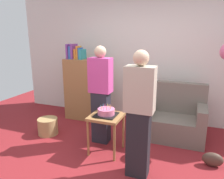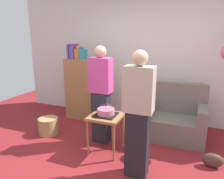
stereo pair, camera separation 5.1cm
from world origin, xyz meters
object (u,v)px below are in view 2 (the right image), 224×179
object	(u,v)px
wicker_basket	(49,126)
handbag	(213,160)
side_table	(106,121)
person_holding_cake	(138,115)
bookshelf	(85,88)
couch	(173,119)
person_blowing_candles	(101,95)
birthday_cake	(106,112)

from	to	relation	value
wicker_basket	handbag	bearing A→B (deg)	-0.43
side_table	person_holding_cake	distance (m)	0.79
side_table	bookshelf	bearing A→B (deg)	130.95
couch	person_holding_cake	world-z (taller)	person_holding_cake
person_blowing_candles	side_table	bearing A→B (deg)	-65.44
person_holding_cake	handbag	bearing A→B (deg)	-146.26
person_blowing_candles	wicker_basket	distance (m)	1.24
person_blowing_candles	birthday_cake	bearing A→B (deg)	-65.44
bookshelf	wicker_basket	xyz separation A→B (m)	(-0.27, -0.95, -0.53)
wicker_basket	handbag	distance (m)	2.79
wicker_basket	bookshelf	bearing A→B (deg)	74.32
wicker_basket	side_table	bearing A→B (deg)	-8.32
wicker_basket	handbag	xyz separation A→B (m)	(2.79, -0.02, -0.05)
bookshelf	person_holding_cake	bearing A→B (deg)	-43.82
side_table	handbag	size ratio (longest dim) A/B	2.16
side_table	handbag	world-z (taller)	side_table
side_table	person_holding_cake	size ratio (longest dim) A/B	0.37
person_holding_cake	wicker_basket	bearing A→B (deg)	-13.80
birthday_cake	handbag	bearing A→B (deg)	5.96
birthday_cake	handbag	distance (m)	1.65
bookshelf	birthday_cake	world-z (taller)	bookshelf
bookshelf	side_table	world-z (taller)	bookshelf
bookshelf	wicker_basket	bearing A→B (deg)	-105.68
birthday_cake	person_blowing_candles	xyz separation A→B (m)	(-0.21, 0.28, 0.18)
couch	birthday_cake	world-z (taller)	couch
bookshelf	wicker_basket	distance (m)	1.12
side_table	wicker_basket	size ratio (longest dim) A/B	1.68
side_table	birthday_cake	world-z (taller)	birthday_cake
birthday_cake	wicker_basket	xyz separation A→B (m)	(-1.24, 0.18, -0.50)
handbag	bookshelf	bearing A→B (deg)	159.03
couch	birthday_cake	xyz separation A→B (m)	(-0.91, -0.91, 0.31)
person_holding_cake	wicker_basket	world-z (taller)	person_holding_cake
person_holding_cake	handbag	xyz separation A→B (m)	(0.94, 0.55, -0.73)
bookshelf	handbag	distance (m)	2.76
person_holding_cake	handbag	world-z (taller)	person_holding_cake
couch	wicker_basket	xyz separation A→B (m)	(-2.15, -0.73, -0.19)
person_blowing_candles	bookshelf	bearing A→B (deg)	120.11
birthday_cake	person_blowing_candles	world-z (taller)	person_blowing_candles
couch	bookshelf	bearing A→B (deg)	173.40
person_holding_cake	couch	bearing A→B (deg)	-99.78
person_holding_cake	handbag	distance (m)	1.31
side_table	birthday_cake	size ratio (longest dim) A/B	1.89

